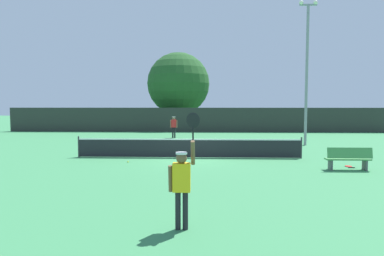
{
  "coord_description": "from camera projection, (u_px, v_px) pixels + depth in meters",
  "views": [
    {
      "loc": [
        0.81,
        -17.04,
        2.72
      ],
      "look_at": [
        0.09,
        2.02,
        1.36
      ],
      "focal_mm": 31.84,
      "sensor_mm": 36.0,
      "label": 1
    }
  ],
  "objects": [
    {
      "name": "ground_plane",
      "position": [
        189.0,
        158.0,
        17.21
      ],
      "size": [
        120.0,
        120.0,
        0.0
      ],
      "primitive_type": "plane",
      "color": "#387F4C"
    },
    {
      "name": "tennis_net",
      "position": [
        189.0,
        148.0,
        17.17
      ],
      "size": [
        11.34,
        0.08,
        1.07
      ],
      "color": "#232328",
      "rests_on": "ground"
    },
    {
      "name": "perimeter_fence",
      "position": [
        196.0,
        120.0,
        32.96
      ],
      "size": [
        36.85,
        0.12,
        2.35
      ],
      "primitive_type": "cube",
      "color": "#2D332D",
      "rests_on": "ground"
    },
    {
      "name": "player_serving",
      "position": [
        182.0,
        178.0,
        7.31
      ],
      "size": [
        0.68,
        0.4,
        2.54
      ],
      "color": "yellow",
      "rests_on": "ground"
    },
    {
      "name": "player_receiving",
      "position": [
        174.0,
        125.0,
        27.12
      ],
      "size": [
        0.57,
        0.25,
        1.7
      ],
      "rotation": [
        0.0,
        0.0,
        3.14
      ],
      "color": "red",
      "rests_on": "ground"
    },
    {
      "name": "tennis_ball",
      "position": [
        128.0,
        162.0,
        15.8
      ],
      "size": [
        0.07,
        0.07,
        0.07
      ],
      "primitive_type": "sphere",
      "color": "#CCE033",
      "rests_on": "ground"
    },
    {
      "name": "spare_racket",
      "position": [
        349.0,
        166.0,
        14.73
      ],
      "size": [
        0.28,
        0.52,
        0.04
      ],
      "color": "black",
      "rests_on": "ground"
    },
    {
      "name": "courtside_bench",
      "position": [
        348.0,
        159.0,
        13.93
      ],
      "size": [
        1.8,
        0.44,
        0.95
      ],
      "color": "#478C4C",
      "rests_on": "ground"
    },
    {
      "name": "light_pole",
      "position": [
        307.0,
        65.0,
        22.04
      ],
      "size": [
        1.18,
        0.28,
        9.33
      ],
      "color": "gray",
      "rests_on": "ground"
    },
    {
      "name": "large_tree",
      "position": [
        178.0,
        84.0,
        37.13
      ],
      "size": [
        6.77,
        6.77,
        8.3
      ],
      "color": "brown",
      "rests_on": "ground"
    },
    {
      "name": "parked_car_near",
      "position": [
        217.0,
        120.0,
        40.29
      ],
      "size": [
        2.46,
        4.42,
        1.69
      ],
      "rotation": [
        0.0,
        0.0,
        0.14
      ],
      "color": "black",
      "rests_on": "ground"
    }
  ]
}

